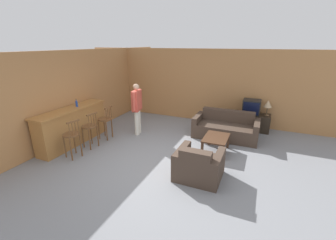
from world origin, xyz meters
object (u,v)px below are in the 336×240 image
(bar_chair_mid, at_px, (90,129))
(tv, at_px, (252,107))
(bar_chair_far, at_px, (105,121))
(coffee_table, at_px, (216,139))
(tv_unit, at_px, (250,122))
(bar_chair_near, at_px, (72,137))
(couch_far, at_px, (226,128))
(person_by_window, at_px, (137,107))
(armchair_near, at_px, (199,166))
(bottle, at_px, (77,103))
(table_lamp, at_px, (268,104))

(bar_chair_mid, bearing_deg, tv, 38.52)
(bar_chair_far, relative_size, coffee_table, 1.19)
(bar_chair_mid, xyz_separation_m, tv_unit, (3.97, 3.16, -0.27))
(bar_chair_near, xyz_separation_m, tv, (3.97, 3.80, 0.25))
(bar_chair_mid, bearing_deg, bar_chair_near, -90.01)
(couch_far, bearing_deg, person_by_window, -162.04)
(bar_chair_far, bearing_deg, tv, 32.19)
(couch_far, height_order, tv_unit, couch_far)
(armchair_near, xyz_separation_m, person_by_window, (-2.47, 1.65, 0.62))
(bar_chair_far, distance_m, bottle, 0.95)
(table_lamp, xyz_separation_m, person_by_window, (-3.73, -1.81, -0.03))
(bottle, bearing_deg, bar_chair_far, 36.63)
(bar_chair_mid, xyz_separation_m, person_by_window, (0.71, 1.35, 0.36))
(couch_far, xyz_separation_m, person_by_window, (-2.62, -0.85, 0.62))
(armchair_near, xyz_separation_m, coffee_table, (0.09, 1.36, 0.07))
(coffee_table, xyz_separation_m, person_by_window, (-2.56, 0.29, 0.54))
(person_by_window, bearing_deg, coffee_table, -6.56)
(armchair_near, relative_size, tv_unit, 0.77)
(coffee_table, bearing_deg, person_by_window, 173.44)
(armchair_near, xyz_separation_m, tv_unit, (0.78, 3.46, -0.01))
(tv_unit, bearing_deg, bar_chair_mid, -141.45)
(tv_unit, height_order, bottle, bottle)
(person_by_window, bearing_deg, bar_chair_near, -109.67)
(person_by_window, bearing_deg, armchair_near, -33.74)
(armchair_near, height_order, tv_unit, armchair_near)
(bar_chair_near, xyz_separation_m, person_by_window, (0.71, 2.00, 0.36))
(table_lamp, distance_m, person_by_window, 4.15)
(couch_far, bearing_deg, tv, 56.55)
(armchair_near, height_order, tv, tv)
(bar_chair_near, relative_size, person_by_window, 0.63)
(couch_far, distance_m, coffee_table, 1.15)
(bar_chair_near, height_order, coffee_table, bar_chair_near)
(bar_chair_near, height_order, bar_chair_far, same)
(bar_chair_near, distance_m, bottle, 1.21)
(tv, bearing_deg, bar_chair_mid, -141.48)
(armchair_near, relative_size, coffee_table, 1.13)
(bar_chair_near, bearing_deg, tv_unit, 43.81)
(bar_chair_far, xyz_separation_m, tv, (3.97, 2.50, 0.25))
(armchair_near, bearing_deg, tv_unit, 77.24)
(couch_far, distance_m, table_lamp, 1.60)
(couch_far, height_order, table_lamp, table_lamp)
(bar_chair_mid, distance_m, person_by_window, 1.57)
(bar_chair_mid, relative_size, person_by_window, 0.63)
(couch_far, xyz_separation_m, tv, (0.63, 0.96, 0.51))
(coffee_table, distance_m, tv_unit, 2.22)
(coffee_table, bearing_deg, bar_chair_near, -152.48)
(armchair_near, bearing_deg, tv, 77.23)
(bar_chair_mid, height_order, tv_unit, bar_chair_mid)
(coffee_table, relative_size, table_lamp, 1.68)
(bar_chair_far, distance_m, armchair_near, 3.34)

